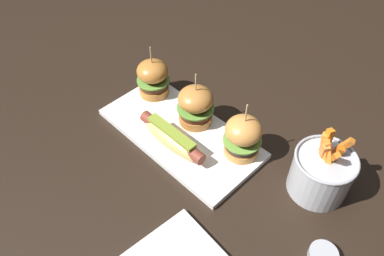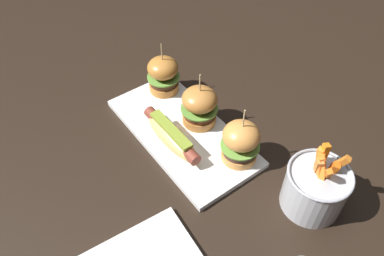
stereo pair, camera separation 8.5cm
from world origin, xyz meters
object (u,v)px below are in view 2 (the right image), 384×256
hot_dog (171,135)px  slider_right (241,142)px  platter_main (182,132)px  slider_center (199,106)px  slider_left (163,75)px  fries_bucket (315,187)px

hot_dog → slider_right: (0.12, 0.10, 0.03)m
platter_main → slider_center: slider_center is taller
slider_left → fries_bucket: 0.46m
platter_main → slider_right: slider_right is taller
hot_dog → slider_center: (-0.02, 0.09, 0.03)m
slider_center → slider_right: bearing=1.2°
slider_right → fries_bucket: (0.17, 0.05, -0.01)m
slider_left → fries_bucket: slider_left is taller
platter_main → slider_right: bearing=20.7°
platter_main → hot_dog: hot_dog is taller
hot_dog → slider_center: slider_center is taller
hot_dog → platter_main: bearing=112.1°
fries_bucket → slider_left: bearing=-173.5°
slider_center → fries_bucket: (0.31, 0.05, -0.01)m
slider_left → slider_right: 0.29m
hot_dog → fries_bucket: bearing=25.9°
slider_left → platter_main: bearing=-17.7°
fries_bucket → platter_main: bearing=-162.2°
slider_left → slider_right: size_ratio=0.98×
slider_center → fries_bucket: bearing=9.0°
platter_main → slider_center: size_ratio=2.74×
platter_main → slider_right: size_ratio=2.70×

